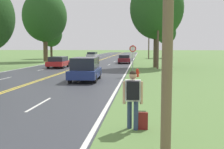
{
  "coord_description": "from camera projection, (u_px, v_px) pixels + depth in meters",
  "views": [
    {
      "loc": [
        7.55,
        -4.19,
        2.52
      ],
      "look_at": [
        5.97,
        11.18,
        0.98
      ],
      "focal_mm": 45.0,
      "sensor_mm": 36.0,
      "label": 1
    }
  ],
  "objects": [
    {
      "name": "fire_hydrant",
      "position": [
        137.0,
        73.0,
        23.46
      ],
      "size": [
        0.42,
        0.26,
        0.7
      ],
      "color": "red",
      "rests_on": "ground"
    },
    {
      "name": "tree_behind_sign",
      "position": [
        157.0,
        9.0,
        33.45
      ],
      "size": [
        6.39,
        6.39,
        10.75
      ],
      "color": "#473828",
      "rests_on": "ground"
    },
    {
      "name": "car_red_hatchback_mid_near",
      "position": [
        58.0,
        62.0,
        33.31
      ],
      "size": [
        2.04,
        4.16,
        1.35
      ],
      "rotation": [
        0.0,
        0.0,
        1.6
      ],
      "color": "black",
      "rests_on": "ground"
    },
    {
      "name": "suitcase",
      "position": [
        141.0,
        121.0,
        8.57
      ],
      "size": [
        0.4,
        0.15,
        0.58
      ],
      "rotation": [
        0.0,
        0.0,
        1.6
      ],
      "color": "maroon",
      "rests_on": "ground"
    },
    {
      "name": "traffic_sign",
      "position": [
        133.0,
        53.0,
        23.56
      ],
      "size": [
        0.6,
        0.1,
        2.65
      ],
      "color": "gray",
      "rests_on": "ground"
    },
    {
      "name": "car_dark_blue_van_approaching",
      "position": [
        85.0,
        69.0,
        20.63
      ],
      "size": [
        2.09,
        4.44,
        1.73
      ],
      "rotation": [
        0.0,
        0.0,
        -1.54
      ],
      "color": "black",
      "rests_on": "ground"
    },
    {
      "name": "tree_mid_treeline",
      "position": [
        51.0,
        34.0,
        58.59
      ],
      "size": [
        4.6,
        4.6,
        7.78
      ],
      "color": "#473828",
      "rests_on": "ground"
    },
    {
      "name": "car_silver_hatchback_receding",
      "position": [
        92.0,
        55.0,
        58.8
      ],
      "size": [
        2.03,
        3.86,
        1.4
      ],
      "rotation": [
        0.0,
        0.0,
        1.53
      ],
      "color": "black",
      "rests_on": "ground"
    },
    {
      "name": "utility_pole_far",
      "position": [
        149.0,
        37.0,
        57.57
      ],
      "size": [
        1.8,
        0.24,
        8.81
      ],
      "color": "brown",
      "rests_on": "ground"
    },
    {
      "name": "tree_left_verge",
      "position": [
        45.0,
        16.0,
        47.18
      ],
      "size": [
        7.43,
        7.43,
        11.89
      ],
      "color": "brown",
      "rests_on": "ground"
    },
    {
      "name": "car_maroon_sedan_mid_far",
      "position": [
        124.0,
        59.0,
        42.6
      ],
      "size": [
        1.97,
        4.59,
        1.27
      ],
      "rotation": [
        0.0,
        0.0,
        -1.53
      ],
      "color": "black",
      "rests_on": "ground"
    },
    {
      "name": "tree_right_cluster",
      "position": [
        166.0,
        33.0,
        62.05
      ],
      "size": [
        4.36,
        4.36,
        8.09
      ],
      "color": "#473828",
      "rests_on": "ground"
    },
    {
      "name": "hitchhiker_person",
      "position": [
        133.0,
        94.0,
        8.46
      ],
      "size": [
        0.61,
        0.44,
        1.8
      ],
      "rotation": [
        0.0,
        0.0,
        1.6
      ],
      "color": "navy",
      "rests_on": "ground"
    },
    {
      "name": "utility_pole_midground",
      "position": [
        158.0,
        37.0,
        31.78
      ],
      "size": [
        1.8,
        0.24,
        7.01
      ],
      "color": "brown",
      "rests_on": "ground"
    }
  ]
}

